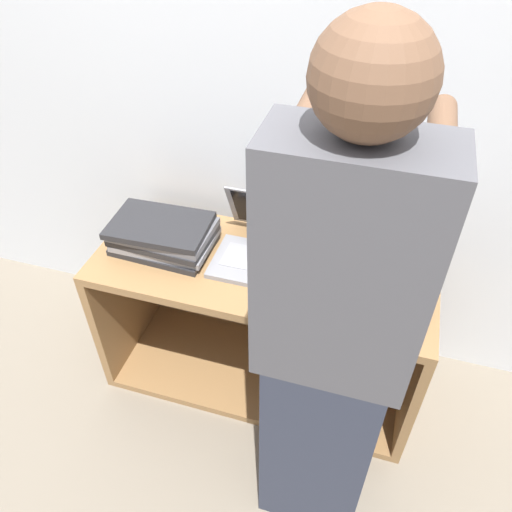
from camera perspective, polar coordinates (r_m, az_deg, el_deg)
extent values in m
plane|color=#756B5B|center=(2.29, -1.42, -18.40)|extent=(12.00, 12.00, 0.00)
cube|color=silver|center=(1.94, 4.03, 17.54)|extent=(8.00, 0.05, 2.40)
cube|color=olive|center=(1.93, 0.68, -1.60)|extent=(1.32, 0.53, 0.04)
cube|color=olive|center=(2.41, 0.56, -12.95)|extent=(1.32, 0.53, 0.04)
cube|color=olive|center=(2.36, -14.59, -4.27)|extent=(0.04, 0.53, 0.61)
cube|color=olive|center=(2.14, 17.72, -11.28)|extent=(0.04, 0.53, 0.61)
cube|color=olive|center=(2.33, 2.34, -3.47)|extent=(1.25, 0.04, 0.61)
cube|color=gray|center=(1.91, 0.69, -0.98)|extent=(0.38, 0.25, 0.02)
cube|color=gray|center=(1.91, 0.78, -0.53)|extent=(0.31, 0.14, 0.00)
cube|color=gray|center=(1.97, 2.20, 5.07)|extent=(0.38, 0.11, 0.23)
cube|color=black|center=(1.97, 2.17, 5.04)|extent=(0.33, 0.10, 0.20)
cube|color=#232326|center=(2.03, -10.41, 1.33)|extent=(0.39, 0.27, 0.03)
cube|color=gray|center=(2.02, -10.28, 1.94)|extent=(0.38, 0.25, 0.03)
cube|color=#232326|center=(2.00, -10.51, 2.43)|extent=(0.39, 0.27, 0.03)
cube|color=slate|center=(1.98, -10.54, 3.02)|extent=(0.38, 0.26, 0.03)
cube|color=#232326|center=(1.96, -10.94, 3.46)|extent=(0.39, 0.26, 0.03)
cube|color=#232326|center=(1.87, 12.77, -3.38)|extent=(0.38, 0.26, 0.03)
cube|color=#232326|center=(1.85, 12.78, -2.86)|extent=(0.38, 0.26, 0.03)
cube|color=#232326|center=(1.84, 12.87, -1.99)|extent=(0.39, 0.26, 0.03)
cube|color=#B7B7BC|center=(1.82, 13.15, -1.50)|extent=(0.39, 0.26, 0.03)
cube|color=slate|center=(1.81, 13.22, -0.85)|extent=(0.39, 0.26, 0.03)
cube|color=#B7B7BC|center=(1.78, 13.42, -0.54)|extent=(0.38, 0.25, 0.03)
cube|color=#B7B7BC|center=(1.77, 13.48, 0.23)|extent=(0.38, 0.25, 0.03)
cube|color=#2D3342|center=(1.77, 6.94, -20.10)|extent=(0.34, 0.20, 0.85)
cube|color=#4C4C51|center=(1.17, 9.90, -1.66)|extent=(0.40, 0.20, 0.67)
sphere|color=brown|center=(0.93, 13.23, 19.28)|extent=(0.23, 0.23, 0.23)
cylinder|color=brown|center=(1.27, 5.74, 15.40)|extent=(0.07, 0.32, 0.07)
cylinder|color=brown|center=(1.26, 20.46, 12.73)|extent=(0.07, 0.32, 0.07)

